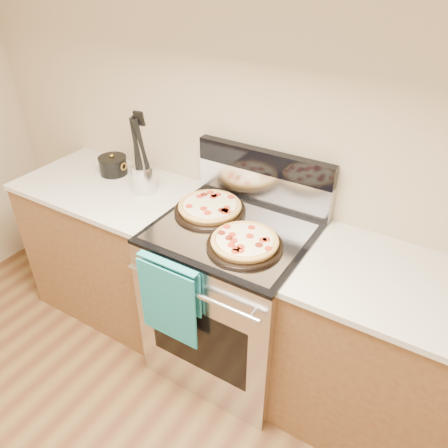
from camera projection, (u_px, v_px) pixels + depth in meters
The scene contains 17 objects.
wall_back at pixel (270, 123), 2.15m from camera, with size 4.00×4.00×0.00m, color #C4AF8D.
range_body at pixel (232, 300), 2.40m from camera, with size 0.76×0.68×0.90m, color #B7B7BC.
oven_window at pixel (198, 340), 2.16m from camera, with size 0.56×0.01×0.40m, color black.
cooktop at pixel (233, 231), 2.14m from camera, with size 0.76×0.68×0.02m, color black.
backsplash_lower at pixel (263, 187), 2.31m from camera, with size 0.76×0.06×0.18m, color silver.
backsplash_upper at pixel (264, 161), 2.23m from camera, with size 0.76×0.06×0.12m, color black.
oven_handle at pixel (190, 292), 1.94m from camera, with size 0.03×0.03×0.70m, color silver.
dish_towel at pixel (170, 299), 2.04m from camera, with size 0.32×0.05×0.42m, color #186D7A, non-canonical shape.
foil_sheet at pixel (230, 232), 2.11m from camera, with size 0.70×0.55×0.01m, color gray.
cabinet_left at pixel (117, 249), 2.81m from camera, with size 1.00×0.62×0.88m, color brown.
countertop_left at pixel (106, 187), 2.56m from camera, with size 1.02×0.64×0.03m, color beige.
cabinet_right at pixel (397, 366), 2.04m from camera, with size 1.00×0.62×0.88m, color brown.
countertop_right at pixel (421, 293), 1.79m from camera, with size 1.02×0.64×0.03m, color beige.
pepperoni_pizza_back at pixel (210, 208), 2.25m from camera, with size 0.37×0.37×0.05m, color #A97233, non-canonical shape.
pepperoni_pizza_front at pixel (245, 242), 1.99m from camera, with size 0.35×0.35×0.05m, color #A97233, non-canonical shape.
utensil_crock at pixel (144, 179), 2.43m from camera, with size 0.13×0.13×0.16m, color silver.
saucepan at pixel (113, 166), 2.64m from camera, with size 0.16×0.16×0.10m, color black.
Camera 1 is at (0.89, 0.11, 2.11)m, focal length 35.00 mm.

